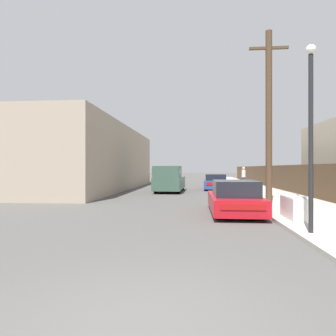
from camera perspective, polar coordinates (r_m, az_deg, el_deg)
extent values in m
plane|color=#4F4C49|center=(3.73, -5.38, -28.78)|extent=(220.00, 220.00, 0.00)
cube|color=#ADA89E|center=(27.18, 15.18, -3.68)|extent=(4.20, 63.00, 0.12)
cube|color=silver|center=(10.89, 23.27, -7.01)|extent=(0.69, 1.58, 0.70)
cube|color=white|center=(10.85, 23.27, -5.10)|extent=(0.66, 1.52, 0.03)
cube|color=#333335|center=(11.36, 23.43, -4.74)|extent=(0.03, 0.20, 0.02)
cube|color=gray|center=(11.09, 22.89, -4.90)|extent=(0.67, 0.09, 0.01)
cube|color=gray|center=(10.62, 23.64, -5.11)|extent=(0.67, 0.09, 0.01)
cube|color=red|center=(12.26, 12.42, -6.38)|extent=(1.87, 4.49, 0.58)
cube|color=black|center=(11.81, 12.67, -3.78)|extent=(1.60, 2.16, 0.58)
cube|color=#B21414|center=(10.03, 14.10, -7.21)|extent=(1.45, 0.03, 0.20)
cylinder|color=black|center=(13.58, 8.25, -6.27)|extent=(0.20, 0.63, 0.63)
cylinder|color=black|center=(13.77, 15.02, -6.18)|extent=(0.20, 0.63, 0.63)
cylinder|color=black|center=(10.82, 9.09, -7.86)|extent=(0.20, 0.63, 0.63)
cylinder|color=black|center=(11.06, 17.55, -7.70)|extent=(0.20, 0.63, 0.63)
cube|color=#2D478C|center=(25.37, 9.06, -3.03)|extent=(2.10, 4.12, 0.64)
cube|color=black|center=(25.19, 9.06, -1.74)|extent=(1.74, 2.34, 0.51)
cube|color=#B21414|center=(23.34, 9.14, -3.01)|extent=(1.47, 0.11, 0.23)
cylinder|color=black|center=(26.63, 7.24, -3.21)|extent=(0.23, 0.64, 0.63)
cylinder|color=black|center=(26.65, 10.79, -3.20)|extent=(0.23, 0.64, 0.63)
cylinder|color=black|center=(24.13, 7.14, -3.54)|extent=(0.23, 0.64, 0.63)
cylinder|color=black|center=(24.16, 11.07, -3.53)|extent=(0.23, 0.64, 0.63)
cube|color=#385647|center=(22.87, 0.38, -2.88)|extent=(2.13, 5.30, 0.90)
cube|color=#385647|center=(21.42, -0.09, -0.74)|extent=(1.91, 2.42, 0.84)
cube|color=black|center=(21.42, -0.09, -0.68)|extent=(1.95, 2.37, 0.46)
cylinder|color=black|center=(21.19, 2.02, -3.78)|extent=(0.29, 0.82, 0.81)
cylinder|color=black|center=(21.40, -2.30, -3.74)|extent=(0.29, 0.82, 0.81)
cylinder|color=black|center=(24.41, 2.73, -3.28)|extent=(0.29, 0.82, 0.81)
cylinder|color=black|center=(24.60, -1.03, -3.26)|extent=(0.29, 0.82, 0.81)
cylinder|color=#4C3826|center=(15.03, 18.65, 9.15)|extent=(0.30, 0.30, 8.14)
cube|color=#4C3826|center=(15.88, 18.65, 20.83)|extent=(1.80, 0.12, 0.12)
cylinder|color=#232326|center=(8.62, 25.56, 4.23)|extent=(0.12, 0.12, 4.62)
sphere|color=white|center=(9.13, 25.56, 19.69)|extent=(0.26, 0.26, 0.26)
cube|color=brown|center=(26.31, 19.85, -1.61)|extent=(0.08, 45.35, 1.90)
cube|color=tan|center=(26.86, -14.40, 1.74)|extent=(7.00, 21.38, 5.24)
cylinder|color=#282D42|center=(27.70, 14.20, -2.60)|extent=(0.28, 0.28, 0.86)
cylinder|color=beige|center=(27.68, 14.20, -1.02)|extent=(0.34, 0.34, 0.68)
sphere|color=#DBB293|center=(27.68, 14.20, -0.05)|extent=(0.26, 0.26, 0.26)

